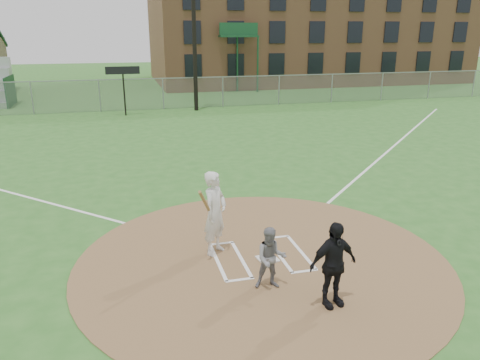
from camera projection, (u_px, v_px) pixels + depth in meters
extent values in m
plane|color=#2B6321|center=(262.00, 260.00, 10.62)|extent=(140.00, 140.00, 0.00)
cylinder|color=olive|center=(262.00, 260.00, 10.62)|extent=(8.40, 8.40, 0.02)
cube|color=silver|center=(267.00, 259.00, 10.63)|extent=(0.50, 0.50, 0.03)
cube|color=white|center=(394.00, 146.00, 21.07)|extent=(17.04, 17.04, 0.01)
imported|color=slate|center=(271.00, 258.00, 9.29)|extent=(0.71, 0.60, 1.29)
imported|color=black|center=(333.00, 265.00, 8.64)|extent=(1.04, 0.56, 1.68)
cube|color=white|center=(218.00, 262.00, 10.51)|extent=(0.08, 1.80, 0.01)
cube|color=white|center=(241.00, 259.00, 10.64)|extent=(0.08, 1.80, 0.01)
cube|color=white|center=(221.00, 243.00, 11.41)|extent=(0.62, 0.08, 0.01)
cube|color=white|center=(240.00, 280.00, 9.75)|extent=(0.62, 0.08, 0.01)
cube|color=white|center=(301.00, 252.00, 10.99)|extent=(0.08, 1.80, 0.01)
cube|color=white|center=(279.00, 254.00, 10.86)|extent=(0.08, 1.80, 0.01)
cube|color=white|center=(277.00, 237.00, 11.75)|extent=(0.62, 0.08, 0.01)
cube|color=white|center=(304.00, 271.00, 10.10)|extent=(0.62, 0.08, 0.01)
imported|color=silver|center=(215.00, 213.00, 10.67)|extent=(0.83, 0.85, 1.97)
cylinder|color=olive|center=(205.00, 202.00, 10.10)|extent=(0.38, 0.54, 0.70)
cube|color=slate|center=(163.00, 94.00, 30.58)|extent=(56.00, 0.03, 2.00)
cube|color=gray|center=(162.00, 78.00, 30.28)|extent=(56.00, 0.06, 0.06)
cube|color=gray|center=(163.00, 94.00, 30.58)|extent=(56.08, 0.08, 2.00)
cube|color=#194728|center=(10.00, 91.00, 32.06)|extent=(0.08, 3.20, 2.00)
cube|color=#A36A46|center=(304.00, 4.00, 47.16)|extent=(30.00, 16.00, 15.00)
cube|color=black|center=(338.00, 0.00, 39.75)|extent=(26.60, 0.10, 12.20)
cube|color=#194728|center=(239.00, 36.00, 37.95)|extent=(3.20, 1.00, 0.15)
cube|color=#194728|center=(237.00, 64.00, 39.10)|extent=(0.12, 0.12, 4.50)
cube|color=#194728|center=(258.00, 65.00, 38.58)|extent=(0.12, 0.12, 4.50)
cube|color=#194728|center=(239.00, 29.00, 37.78)|extent=(3.20, 0.08, 1.00)
cylinder|color=black|center=(194.00, 13.00, 28.61)|extent=(0.26, 0.26, 12.00)
cylinder|color=black|center=(124.00, 94.00, 28.23)|extent=(0.10, 0.10, 2.60)
cube|color=black|center=(123.00, 70.00, 27.81)|extent=(2.00, 0.10, 0.45)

